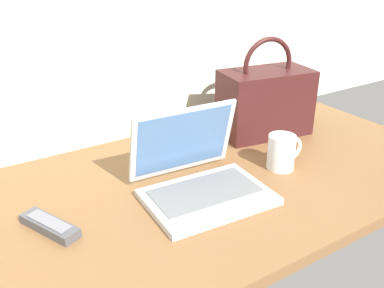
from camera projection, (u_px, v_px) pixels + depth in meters
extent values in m
cube|color=brown|center=(195.00, 188.00, 1.17)|extent=(1.60, 0.76, 0.03)
cube|color=silver|center=(208.00, 197.00, 1.08)|extent=(0.32, 0.24, 0.02)
cube|color=slate|center=(205.00, 191.00, 1.09)|extent=(0.28, 0.16, 0.00)
cube|color=silver|center=(183.00, 140.00, 1.14)|extent=(0.30, 0.08, 0.20)
cube|color=#4C72A5|center=(184.00, 140.00, 1.14)|extent=(0.27, 0.06, 0.17)
cylinder|color=white|center=(281.00, 152.00, 1.22)|extent=(0.08, 0.08, 0.10)
torus|color=white|center=(293.00, 148.00, 1.24)|extent=(0.07, 0.01, 0.07)
cylinder|color=brown|center=(283.00, 138.00, 1.20)|extent=(0.07, 0.07, 0.00)
cube|color=#4C4C51|center=(49.00, 225.00, 0.97)|extent=(0.10, 0.17, 0.02)
cube|color=slate|center=(48.00, 220.00, 0.96)|extent=(0.08, 0.12, 0.00)
cube|color=#3F1919|center=(265.00, 103.00, 1.44)|extent=(0.32, 0.21, 0.22)
torus|color=#3F1919|center=(268.00, 65.00, 1.38)|extent=(0.18, 0.04, 0.18)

